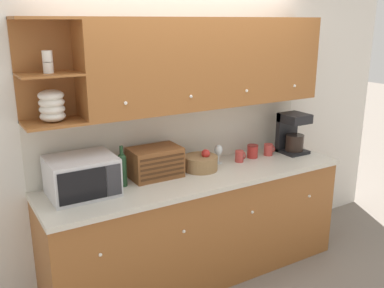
{
  "coord_description": "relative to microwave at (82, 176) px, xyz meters",
  "views": [
    {
      "loc": [
        -1.78,
        -3.21,
        2.2
      ],
      "look_at": [
        0.0,
        -0.23,
        1.19
      ],
      "focal_mm": 40.0,
      "sensor_mm": 36.0,
      "label": 1
    }
  ],
  "objects": [
    {
      "name": "ground_plane",
      "position": [
        0.96,
        0.26,
        -1.09
      ],
      "size": [
        24.0,
        24.0,
        0.0
      ],
      "primitive_type": "plane",
      "color": "slate"
    },
    {
      "name": "wall_back",
      "position": [
        0.96,
        0.29,
        0.21
      ],
      "size": [
        5.04,
        0.06,
        2.6
      ],
      "color": "silver",
      "rests_on": "ground_plane"
    },
    {
      "name": "counter_unit",
      "position": [
        0.96,
        -0.07,
        -0.62
      ],
      "size": [
        2.66,
        0.69,
        0.95
      ],
      "color": "#935628",
      "rests_on": "ground_plane"
    },
    {
      "name": "backsplash_panel",
      "position": [
        0.96,
        0.25,
        0.12
      ],
      "size": [
        2.64,
        0.01,
        0.53
      ],
      "color": "beige",
      "rests_on": "counter_unit"
    },
    {
      "name": "upper_cabinets",
      "position": [
        1.12,
        0.1,
        0.75
      ],
      "size": [
        2.64,
        0.34,
        0.74
      ],
      "color": "#935628",
      "rests_on": "backsplash_panel"
    },
    {
      "name": "microwave",
      "position": [
        0.0,
        0.0,
        0.0
      ],
      "size": [
        0.48,
        0.41,
        0.29
      ],
      "color": "silver",
      "rests_on": "counter_unit"
    },
    {
      "name": "wine_bottle",
      "position": [
        0.32,
        0.01,
        0.0
      ],
      "size": [
        0.07,
        0.07,
        0.32
      ],
      "color": "#19381E",
      "rests_on": "counter_unit"
    },
    {
      "name": "bread_box",
      "position": [
        0.63,
        0.06,
        -0.02
      ],
      "size": [
        0.42,
        0.28,
        0.25
      ],
      "color": "brown",
      "rests_on": "counter_unit"
    },
    {
      "name": "fruit_basket",
      "position": [
        1.04,
        0.01,
        -0.08
      ],
      "size": [
        0.29,
        0.29,
        0.18
      ],
      "color": "#937047",
      "rests_on": "counter_unit"
    },
    {
      "name": "wine_glass",
      "position": [
        1.27,
        0.08,
        -0.03
      ],
      "size": [
        0.08,
        0.08,
        0.17
      ],
      "color": "silver",
      "rests_on": "counter_unit"
    },
    {
      "name": "mug_blue_second",
      "position": [
        1.46,
        0.02,
        -0.09
      ],
      "size": [
        0.09,
        0.08,
        0.11
      ],
      "color": "#B73D38",
      "rests_on": "counter_unit"
    },
    {
      "name": "storage_canister",
      "position": [
        1.64,
        0.05,
        -0.08
      ],
      "size": [
        0.11,
        0.11,
        0.12
      ],
      "color": "#B22D28",
      "rests_on": "counter_unit"
    },
    {
      "name": "mug",
      "position": [
        1.82,
        0.03,
        -0.09
      ],
      "size": [
        0.1,
        0.08,
        0.11
      ],
      "color": "#B73D38",
      "rests_on": "counter_unit"
    },
    {
      "name": "coffee_maker",
      "position": [
        2.08,
        -0.0,
        0.05
      ],
      "size": [
        0.24,
        0.25,
        0.39
      ],
      "color": "black",
      "rests_on": "counter_unit"
    }
  ]
}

